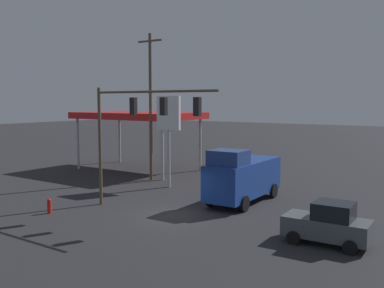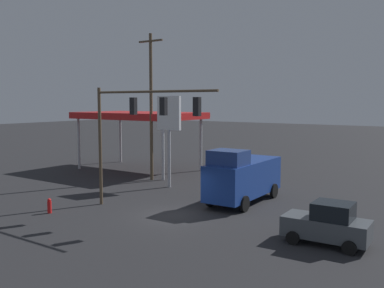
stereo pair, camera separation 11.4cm
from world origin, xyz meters
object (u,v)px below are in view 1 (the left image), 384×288
traffic_signal_assembly (138,118)px  price_sign (169,120)px  fire_hydrant (49,206)px  utility_pole (151,104)px  delivery_truck (242,176)px  hatchback_crossing (328,224)px

traffic_signal_assembly → price_sign: bearing=-66.3°
traffic_signal_assembly → price_sign: 7.33m
traffic_signal_assembly → fire_hydrant: (4.04, 3.29, -5.07)m
utility_pole → fire_hydrant: 13.12m
fire_hydrant → utility_pole: bearing=-80.3°
traffic_signal_assembly → fire_hydrant: 7.27m
price_sign → fire_hydrant: price_sign is taller
price_sign → fire_hydrant: bearing=83.7°
price_sign → fire_hydrant: 11.09m
utility_pole → fire_hydrant: utility_pole is taller
delivery_truck → hatchback_crossing: delivery_truck is taller
traffic_signal_assembly → price_sign: size_ratio=1.26×
hatchback_crossing → fire_hydrant: size_ratio=4.38×
traffic_signal_assembly → price_sign: (2.94, -6.70, -0.39)m
traffic_signal_assembly → utility_pole: utility_pole is taller
utility_pole → price_sign: bearing=152.5°
utility_pole → fire_hydrant: bearing=99.7°
delivery_truck → fire_hydrant: 11.91m
price_sign → delivery_truck: bearing=169.6°
utility_pole → fire_hydrant: (-1.97, 11.59, -5.82)m
utility_pole → hatchback_crossing: bearing=155.2°
price_sign → delivery_truck: price_sign is taller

